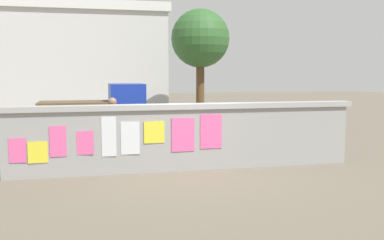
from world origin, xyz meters
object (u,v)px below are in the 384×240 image
at_px(motorcycle, 177,137).
at_px(person_walking, 113,122).
at_px(auto_rickshaw_truck, 98,111).
at_px(bicycle_near, 188,131).
at_px(tree_roadside, 200,39).

distance_m(motorcycle, person_walking, 1.99).
height_order(auto_rickshaw_truck, bicycle_near, auto_rickshaw_truck).
height_order(motorcycle, bicycle_near, bicycle_near).
bearing_deg(tree_roadside, person_walking, -116.51).
bearing_deg(person_walking, bicycle_near, 44.58).
bearing_deg(person_walking, motorcycle, 20.27).
bearing_deg(tree_roadside, auto_rickshaw_truck, -134.06).
relative_size(auto_rickshaw_truck, bicycle_near, 2.18).
xyz_separation_m(motorcycle, tree_roadside, (3.03, 9.03, 3.37)).
bearing_deg(auto_rickshaw_truck, motorcycle, -62.17).
xyz_separation_m(bicycle_near, person_walking, (-2.56, -2.52, 0.62)).
height_order(auto_rickshaw_truck, motorcycle, auto_rickshaw_truck).
relative_size(motorcycle, bicycle_near, 1.15).
relative_size(motorcycle, person_walking, 1.17).
relative_size(auto_rickshaw_truck, person_walking, 2.23).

